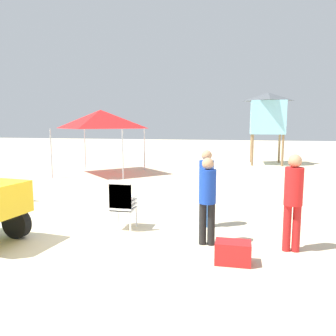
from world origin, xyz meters
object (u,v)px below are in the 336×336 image
Objects in this scene: popup_canopy at (101,119)px; lifeguard_near_center at (207,195)px; stacked_plastic_chairs at (122,200)px; lifeguard_tower at (268,113)px; lifeguard_near_right at (206,183)px; cooler_box at (233,252)px; lifeguard_near_left at (293,196)px.

lifeguard_near_center is at bearing -55.30° from popup_canopy.
stacked_plastic_chairs is 0.28× the size of lifeguard_tower.
cooler_box is at bearing -71.40° from lifeguard_near_right.
popup_canopy is 9.20m from lifeguard_tower.
lifeguard_tower is at bearing 72.90° from stacked_plastic_chairs.
stacked_plastic_chairs is at bearing 171.50° from lifeguard_near_left.
lifeguard_near_left is 13.33m from lifeguard_tower.
stacked_plastic_chairs is 1.92× the size of cooler_box.
lifeguard_tower reaches higher than cooler_box.
stacked_plastic_chairs is at bearing -160.74° from lifeguard_near_right.
lifeguard_near_center is at bearing 179.38° from lifeguard_near_left.
lifeguard_near_left is 1.51m from lifeguard_near_center.
lifeguard_near_center is 1.09m from lifeguard_near_right.
lifeguard_near_left is 1.03× the size of lifeguard_near_right.
lifeguard_tower is at bearing 83.63° from cooler_box.
lifeguard_near_center is 13.47m from lifeguard_tower.
lifeguard_near_left is at bearing -92.38° from lifeguard_tower.
lifeguard_tower reaches higher than lifeguard_near_center.
lifeguard_tower is at bearing 34.97° from popup_canopy.
lifeguard_near_center is (-1.51, 0.02, -0.06)m from lifeguard_near_left.
lifeguard_near_right reaches higher than lifeguard_near_center.
lifeguard_tower is 6.82× the size of cooler_box.
popup_canopy is at bearing -145.03° from lifeguard_tower.
stacked_plastic_chairs is 1.93m from lifeguard_near_center.
lifeguard_near_center is at bearing 123.02° from cooler_box.
lifeguard_near_right is at bearing 145.98° from lifeguard_near_left.
lifeguard_tower is at bearing 81.13° from lifeguard_near_center.
cooler_box is at bearing -55.44° from popup_canopy.
lifeguard_near_left is 1.97m from lifeguard_near_right.
stacked_plastic_chairs is at bearing -63.95° from popup_canopy.
lifeguard_near_center is at bearing -83.42° from lifeguard_near_right.
popup_canopy reaches higher than lifeguard_near_center.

